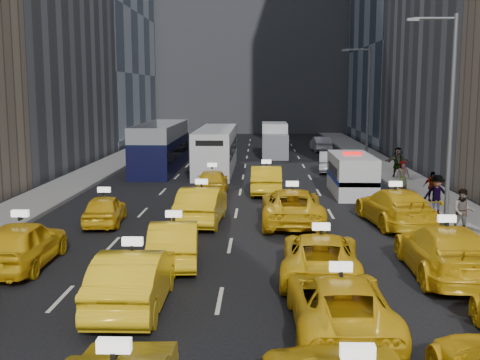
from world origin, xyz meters
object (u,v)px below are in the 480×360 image
Objects in this scene: double_decker at (161,147)px; box_truck at (275,140)px; city_bus at (216,150)px; nypd_van at (352,175)px.

box_truck is at bearing 45.33° from double_decker.
city_bus is 10.64m from box_truck.
city_bus is at bearing 124.85° from nypd_van.
nypd_van is at bearing -72.98° from box_truck.
box_truck is (-3.86, 19.28, 0.34)m from nypd_van.
box_truck reaches higher than nypd_van.
city_bus is 1.83× the size of box_truck.
box_truck is (8.51, 9.43, -0.24)m from double_decker.
city_bus reaches higher than box_truck.
city_bus is at bearing -5.74° from double_decker.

